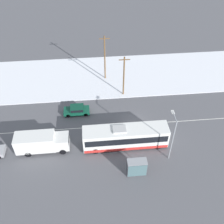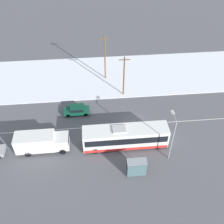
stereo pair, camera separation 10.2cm
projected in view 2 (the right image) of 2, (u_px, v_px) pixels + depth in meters
name	position (u px, v px, depth m)	size (l,w,h in m)	color
ground_plane	(134.00, 124.00, 40.47)	(120.00, 120.00, 0.00)	#56565B
snow_lot	(123.00, 75.00, 50.25)	(80.00, 13.70, 0.12)	white
lane_marking_center	(134.00, 124.00, 40.47)	(60.00, 0.12, 0.00)	silver
city_bus	(125.00, 137.00, 36.33)	(11.77, 2.57, 3.44)	white
box_truck	(41.00, 142.00, 35.75)	(7.23, 2.30, 2.91)	silver
sedan_car	(77.00, 110.00, 41.84)	(4.08, 1.80, 1.40)	#0F4733
pedestrian_at_stop	(136.00, 162.00, 33.91)	(0.63, 0.28, 1.74)	#23232D
bus_shelter	(137.00, 167.00, 32.65)	(2.49, 1.20, 2.40)	gray
streetlamp	(173.00, 134.00, 32.99)	(0.36, 2.18, 7.10)	#9EA3A8
utility_pole_roadside	(124.00, 76.00, 43.28)	(1.80, 0.24, 7.49)	brown
utility_pole_snowlot	(105.00, 58.00, 46.45)	(1.80, 0.24, 8.63)	brown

